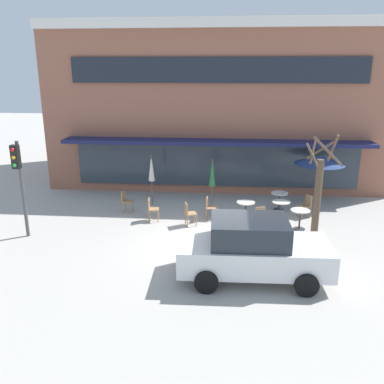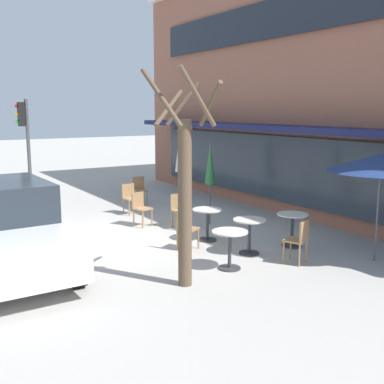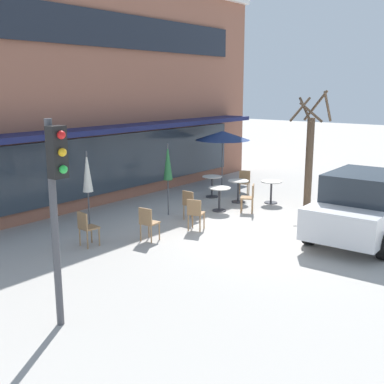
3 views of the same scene
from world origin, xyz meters
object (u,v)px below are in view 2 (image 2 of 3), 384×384
object	(u,v)px
traffic_light_pole	(25,132)
patio_umbrella_green_folded	(381,163)
cafe_chair_0	(141,206)
parked_sedan	(3,229)
cafe_table_mid_patio	(249,230)
cafe_chair_3	(299,238)
cafe_chair_1	(130,196)
cafe_chair_4	(186,227)
cafe_table_near_wall	(230,243)
cafe_chair_5	(180,208)
cafe_table_by_tree	(207,219)
cafe_chair_2	(139,188)
street_tree	(185,187)
cafe_table_streetside	(292,224)
patio_umbrella_cream_folded	(210,164)
patio_umbrella_corner_open	(179,155)

from	to	relation	value
traffic_light_pole	patio_umbrella_green_folded	bearing A→B (deg)	21.97
cafe_chair_0	parked_sedan	distance (m)	4.41
cafe_table_mid_patio	cafe_chair_3	xyz separation A→B (m)	(1.05, 0.43, 0.01)
cafe_chair_1	cafe_chair_0	bearing A→B (deg)	-13.87
cafe_chair_3	cafe_chair_4	xyz separation A→B (m)	(-1.98, -1.45, 0.00)
cafe_table_near_wall	cafe_chair_0	xyz separation A→B (m)	(-4.09, 0.06, 0.01)
cafe_chair_3	cafe_chair_5	distance (m)	3.86
cafe_table_near_wall	cafe_chair_1	xyz separation A→B (m)	(-5.58, 0.43, 0.01)
cafe_table_by_tree	cafe_chair_1	world-z (taller)	cafe_chair_1
cafe_table_mid_patio	cafe_table_by_tree	bearing A→B (deg)	-172.56
cafe_chair_2	street_tree	xyz separation A→B (m)	(7.11, -2.52, 1.23)
cafe_chair_2	parked_sedan	size ratio (longest dim) A/B	0.21
cafe_chair_1	cafe_chair_5	xyz separation A→B (m)	(2.23, 0.40, 0.00)
cafe_table_streetside	cafe_table_mid_patio	xyz separation A→B (m)	(-0.08, -1.16, 0.00)
cafe_table_mid_patio	cafe_chair_2	xyz separation A→B (m)	(-6.24, 0.39, 0.01)
cafe_chair_3	cafe_table_by_tree	bearing A→B (deg)	-165.89
cafe_table_near_wall	cafe_table_streetside	distance (m)	2.16
cafe_chair_4	patio_umbrella_cream_folded	bearing A→B (deg)	134.40
cafe_chair_2	cafe_chair_3	size ratio (longest dim) A/B	1.00
cafe_table_streetside	cafe_chair_3	size ratio (longest dim) A/B	0.85
cafe_table_streetside	cafe_table_near_wall	bearing A→B (deg)	-76.57
cafe_chair_4	cafe_chair_3	bearing A→B (deg)	36.22
cafe_chair_0	cafe_chair_3	bearing A→B (deg)	16.03
patio_umbrella_green_folded	patio_umbrella_corner_open	distance (m)	7.10
cafe_table_near_wall	patio_umbrella_cream_folded	xyz separation A→B (m)	(-3.29, 1.74, 1.11)
patio_umbrella_green_folded	patio_umbrella_cream_folded	world-z (taller)	same
cafe_chair_0	patio_umbrella_corner_open	bearing A→B (deg)	128.80
street_tree	cafe_chair_1	bearing A→B (deg)	164.61
patio_umbrella_cream_folded	parked_sedan	size ratio (longest dim) A/B	0.52
cafe_table_near_wall	cafe_table_by_tree	bearing A→B (deg)	158.49
cafe_table_mid_patio	street_tree	bearing A→B (deg)	-67.74
cafe_chair_4	parked_sedan	size ratio (longest dim) A/B	0.21
cafe_table_near_wall	parked_sedan	world-z (taller)	parked_sedan
cafe_chair_0	patio_umbrella_cream_folded	bearing A→B (deg)	64.52
cafe_table_near_wall	cafe_chair_0	distance (m)	4.09
cafe_table_mid_patio	patio_umbrella_green_folded	size ratio (longest dim) A/B	0.35
cafe_table_by_tree	cafe_chair_1	distance (m)	3.65
cafe_chair_2	parked_sedan	xyz separation A→B (m)	(4.87, -5.11, 0.35)
cafe_table_mid_patio	cafe_chair_0	xyz separation A→B (m)	(-3.51, -0.88, 0.01)
cafe_table_mid_patio	cafe_chair_5	bearing A→B (deg)	-177.63
cafe_table_near_wall	cafe_chair_3	size ratio (longest dim) A/B	0.85
cafe_chair_1	cafe_chair_3	size ratio (longest dim) A/B	1.00
cafe_table_streetside	patio_umbrella_cream_folded	size ratio (longest dim) A/B	0.35
cafe_table_streetside	cafe_chair_3	bearing A→B (deg)	-37.13
cafe_table_by_tree	cafe_chair_0	xyz separation A→B (m)	(-2.15, -0.70, 0.01)
cafe_chair_5	parked_sedan	xyz separation A→B (m)	(1.41, -4.60, 0.35)
cafe_table_streetside	cafe_table_by_tree	size ratio (longest dim) A/B	1.00
patio_umbrella_green_folded	cafe_chair_5	world-z (taller)	patio_umbrella_green_folded
cafe_table_streetside	cafe_chair_0	world-z (taller)	cafe_chair_0
cafe_chair_2	cafe_chair_3	xyz separation A→B (m)	(7.28, 0.04, 0.00)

